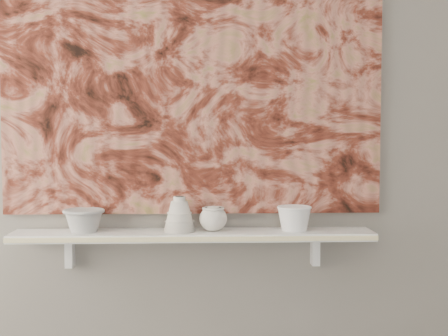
{
  "coord_description": "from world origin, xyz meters",
  "views": [
    {
      "loc": [
        0.02,
        -0.9,
        1.32
      ],
      "look_at": [
        0.12,
        1.49,
        1.18
      ],
      "focal_mm": 50.0,
      "sensor_mm": 36.0,
      "label": 1
    }
  ],
  "objects_px": {
    "shelf": "(193,235)",
    "bell_vessel": "(179,214)",
    "painting": "(193,75)",
    "bowl_white": "(294,218)",
    "cup_cream": "(213,219)",
    "bowl_grey": "(84,220)"
  },
  "relations": [
    {
      "from": "bowl_grey",
      "to": "bowl_white",
      "type": "xyz_separation_m",
      "value": [
        0.82,
        0.0,
        0.0
      ]
    },
    {
      "from": "bowl_grey",
      "to": "cup_cream",
      "type": "bearing_deg",
      "value": 0.0
    },
    {
      "from": "cup_cream",
      "to": "bell_vessel",
      "type": "distance_m",
      "value": 0.13
    },
    {
      "from": "cup_cream",
      "to": "painting",
      "type": "bearing_deg",
      "value": 133.98
    },
    {
      "from": "bowl_grey",
      "to": "bell_vessel",
      "type": "relative_size",
      "value": 1.17
    },
    {
      "from": "cup_cream",
      "to": "bowl_grey",
      "type": "bearing_deg",
      "value": 180.0
    },
    {
      "from": "shelf",
      "to": "painting",
      "type": "height_order",
      "value": "painting"
    },
    {
      "from": "bowl_grey",
      "to": "bell_vessel",
      "type": "xyz_separation_m",
      "value": [
        0.37,
        0.0,
        0.02
      ]
    },
    {
      "from": "shelf",
      "to": "cup_cream",
      "type": "relative_size",
      "value": 12.99
    },
    {
      "from": "cup_cream",
      "to": "bowl_white",
      "type": "xyz_separation_m",
      "value": [
        0.32,
        0.0,
        -0.0
      ]
    },
    {
      "from": "shelf",
      "to": "bell_vessel",
      "type": "height_order",
      "value": "bell_vessel"
    },
    {
      "from": "bowl_grey",
      "to": "bowl_white",
      "type": "height_order",
      "value": "bowl_white"
    },
    {
      "from": "bowl_white",
      "to": "shelf",
      "type": "bearing_deg",
      "value": 180.0
    },
    {
      "from": "shelf",
      "to": "bowl_grey",
      "type": "distance_m",
      "value": 0.43
    },
    {
      "from": "painting",
      "to": "bell_vessel",
      "type": "relative_size",
      "value": 10.97
    },
    {
      "from": "painting",
      "to": "bowl_grey",
      "type": "height_order",
      "value": "painting"
    },
    {
      "from": "painting",
      "to": "bowl_white",
      "type": "height_order",
      "value": "painting"
    },
    {
      "from": "bowl_grey",
      "to": "bowl_white",
      "type": "distance_m",
      "value": 0.82
    },
    {
      "from": "shelf",
      "to": "cup_cream",
      "type": "distance_m",
      "value": 0.1
    },
    {
      "from": "bowl_white",
      "to": "bowl_grey",
      "type": "bearing_deg",
      "value": 180.0
    },
    {
      "from": "painting",
      "to": "cup_cream",
      "type": "distance_m",
      "value": 0.57
    },
    {
      "from": "shelf",
      "to": "bell_vessel",
      "type": "distance_m",
      "value": 0.1
    }
  ]
}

